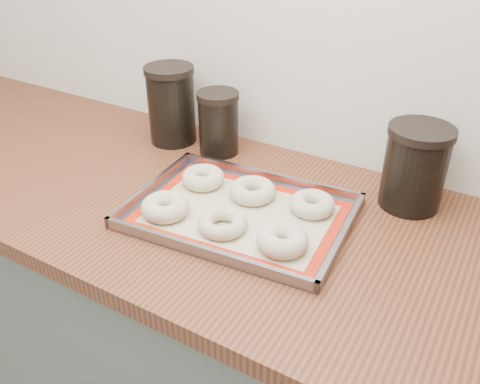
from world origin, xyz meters
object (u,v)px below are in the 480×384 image
Objects in this scene: baking_tray at (240,213)px; bagel_back_mid at (252,191)px; canister_left at (171,104)px; bagel_front_mid at (222,223)px; bagel_front_right at (282,240)px; bagel_back_left at (203,178)px; bagel_front_left at (165,207)px; canister_mid at (218,123)px; bagel_back_right at (312,204)px; canister_right at (415,167)px.

bagel_back_mid is (-0.01, 0.07, 0.02)m from baking_tray.
canister_left reaches higher than baking_tray.
bagel_front_right is (0.13, 0.01, 0.00)m from bagel_front_mid.
bagel_back_left is at bearing -176.03° from bagel_back_mid.
bagel_front_left is at bearing -148.66° from baking_tray.
canister_mid is at bearing 123.68° from bagel_front_mid.
bagel_front_mid is 0.61× the size of canister_mid.
bagel_front_right is at bearing -88.70° from bagel_back_right.
canister_left is at bearing 139.49° from bagel_front_mid.
bagel_back_mid is 0.38m from canister_left.
bagel_front_left is 0.15m from bagel_back_left.
bagel_front_left is 0.20m from bagel_back_mid.
bagel_back_mid is at bearing -24.85° from canister_left.
canister_right is at bearing 27.18° from bagel_back_mid.
canister_mid is (-0.19, 0.16, 0.06)m from bagel_back_mid.
baking_tray is at bearing 154.86° from bagel_front_right.
bagel_front_mid is 0.20m from bagel_back_right.
bagel_front_right is at bearing 2.46° from bagel_front_mid.
bagel_front_left is at bearing -55.66° from canister_left.
bagel_front_mid is 0.46m from canister_left.
bagel_front_right is at bearing -31.19° from canister_left.
canister_mid is at bearing 156.37° from bagel_back_right.
bagel_back_mid is at bearing -39.98° from canister_mid.
bagel_back_right is 0.23m from canister_right.
baking_tray is at bearing -81.93° from bagel_back_mid.
bagel_front_left reaches higher than bagel_back_left.
bagel_front_mid is at bearing -86.63° from bagel_back_mid.
bagel_back_mid is 0.14m from bagel_back_right.
bagel_back_left reaches higher than bagel_back_right.
bagel_front_mid is 0.55× the size of canister_right.
bagel_front_mid is 0.14m from bagel_back_mid.
bagel_front_right is 0.61× the size of canister_mid.
bagel_front_left is at bearing -146.95° from bagel_back_right.
bagel_back_mid is at bearing 136.59° from bagel_front_right.
baking_tray is at bearing -49.06° from canister_mid.
bagel_back_right is (0.13, 0.09, 0.02)m from baking_tray.
bagel_back_right is at bearing 33.05° from bagel_front_left.
canister_right is (0.31, 0.16, 0.07)m from bagel_back_mid.
canister_right is at bearing 0.14° from canister_left.
baking_tray is 0.07m from bagel_back_mid.
canister_mid reaches higher than bagel_front_left.
baking_tray is 2.62× the size of canister_right.
bagel_back_mid is 0.63× the size of canister_mid.
bagel_back_left is 0.27m from bagel_back_right.
canister_left is at bearing 146.71° from baking_tray.
bagel_front_mid reaches higher than baking_tray.
bagel_back_right is at bearing 5.48° from bagel_back_left.
bagel_front_left is 0.33m from canister_mid.
bagel_back_left is 0.47× the size of canister_left.
bagel_front_left reaches higher than bagel_front_mid.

